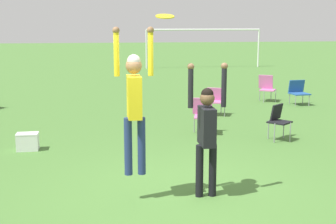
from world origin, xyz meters
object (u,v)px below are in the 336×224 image
frisbee (165,16)px  camping_chair_0 (203,113)px  person_jumping (134,98)px  person_defending (207,127)px  camping_chair_2 (267,86)px  camping_chair_3 (278,118)px  camping_chair_4 (298,91)px  camping_chair_5 (216,99)px  cooler_box (28,142)px

frisbee → camping_chair_0: bearing=69.3°
frisbee → camping_chair_0: frisbee is taller
person_jumping → person_defending: 1.20m
camping_chair_2 → camping_chair_3: camping_chair_2 is taller
person_defending → frisbee: (-0.65, -0.01, 1.66)m
frisbee → camping_chair_4: 9.88m
person_defending → camping_chair_5: person_defending is taller
person_defending → camping_chair_0: size_ratio=2.42×
person_defending → cooler_box: size_ratio=4.57×
camping_chair_3 → person_defending: bearing=13.0°
person_jumping → camping_chair_2: person_jumping is taller
person_defending → camping_chair_2: 9.59m
person_jumping → cooler_box: person_jumping is taller
camping_chair_3 → camping_chair_2: bearing=-147.7°
camping_chair_2 → camping_chair_4: size_ratio=1.11×
camping_chair_3 → frisbee: bearing=6.7°
person_jumping → camping_chair_5: size_ratio=2.76×
person_jumping → person_defending: (1.10, -0.02, -0.48)m
person_defending → camping_chair_4: bearing=147.9°
frisbee → camping_chair_4: (5.67, 7.76, -2.30)m
camping_chair_3 → cooler_box: size_ratio=1.79×
frisbee → camping_chair_4: size_ratio=0.34×
camping_chair_4 → cooler_box: 9.31m
camping_chair_4 → camping_chair_5: camping_chair_4 is taller
camping_chair_4 → camping_chair_5: 3.46m
cooler_box → person_jumping: bearing=-57.9°
person_defending → cooler_box: person_defending is taller
camping_chair_0 → camping_chair_4: 5.41m
person_jumping → cooler_box: 4.05m
person_defending → camping_chair_0: bearing=168.1°
camping_chair_0 → camping_chair_5: bearing=-96.8°
person_defending → camping_chair_0: 4.33m
camping_chair_2 → cooler_box: camping_chair_2 is taller
camping_chair_0 → cooler_box: bearing=28.6°
person_defending → camping_chair_2: (4.24, 8.59, -0.59)m
camping_chair_4 → camping_chair_5: (-3.18, -1.36, 0.02)m
camping_chair_3 → cooler_box: bearing=-39.1°
camping_chair_0 → camping_chair_4: bearing=-123.5°
camping_chair_0 → camping_chair_3: 1.81m
camping_chair_0 → camping_chair_2: size_ratio=0.96×
person_defending → camping_chair_3: (2.51, 3.28, -0.60)m
camping_chair_3 → camping_chair_4: 5.12m
camping_chair_0 → camping_chair_3: bearing=165.3°
camping_chair_5 → cooler_box: size_ratio=1.76×
frisbee → camping_chair_0: size_ratio=0.32×
person_jumping → camping_chair_5: person_jumping is taller
person_jumping → camping_chair_3: size_ratio=2.71×
camping_chair_3 → camping_chair_5: bearing=-117.5°
camping_chair_2 → cooler_box: size_ratio=1.97×
person_jumping → cooler_box: (-2.02, 3.22, -1.40)m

